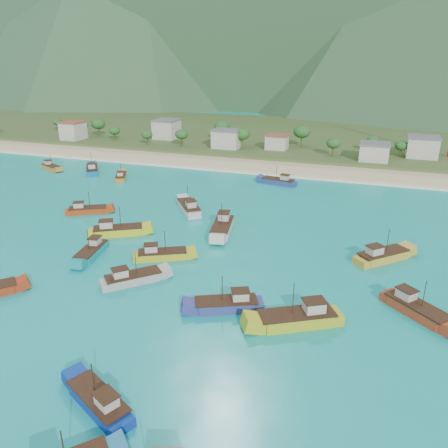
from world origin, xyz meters
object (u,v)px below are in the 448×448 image
(boat_1, at_px, (161,255))
(boat_31, at_px, (117,231))
(boat_10, at_px, (416,310))
(boat_11, at_px, (121,177))
(boat_29, at_px, (92,170))
(boat_4, at_px, (222,228))
(boat_2, at_px, (298,319))
(boat_27, at_px, (99,403))
(boat_8, at_px, (132,279))
(boat_25, at_px, (189,208))
(boat_14, at_px, (51,167))
(boat_0, at_px, (382,257))
(boat_15, at_px, (92,252))
(boat_9, at_px, (87,211))
(boat_19, at_px, (279,182))
(boat_24, at_px, (228,305))

(boat_1, relative_size, boat_31, 0.90)
(boat_10, bearing_deg, boat_11, -81.21)
(boat_1, xyz_separation_m, boat_29, (-49.04, 49.10, 0.15))
(boat_4, bearing_deg, boat_2, 115.43)
(boat_10, bearing_deg, boat_4, -78.11)
(boat_27, bearing_deg, boat_8, 49.53)
(boat_8, bearing_deg, boat_25, 143.34)
(boat_8, relative_size, boat_14, 0.95)
(boat_25, bearing_deg, boat_0, -53.86)
(boat_1, bearing_deg, boat_14, -154.34)
(boat_15, height_order, boat_29, boat_29)
(boat_9, bearing_deg, boat_19, 106.67)
(boat_10, distance_m, boat_15, 54.79)
(boat_4, xyz_separation_m, boat_14, (-69.98, 32.22, -0.28))
(boat_8, distance_m, boat_11, 65.82)
(boat_11, relative_size, boat_14, 0.94)
(boat_11, height_order, boat_14, boat_14)
(boat_1, bearing_deg, boat_4, 131.60)
(boat_4, bearing_deg, boat_11, -45.94)
(boat_14, distance_m, boat_27, 110.71)
(boat_9, relative_size, boat_24, 0.91)
(boat_14, height_order, boat_24, boat_24)
(boat_11, relative_size, boat_31, 0.81)
(boat_8, distance_m, boat_19, 65.32)
(boat_25, bearing_deg, boat_8, -118.49)
(boat_9, height_order, boat_29, boat_29)
(boat_0, distance_m, boat_19, 51.29)
(boat_10, bearing_deg, boat_24, -32.20)
(boat_2, relative_size, boat_24, 1.14)
(boat_8, distance_m, boat_25, 35.20)
(boat_4, bearing_deg, boat_10, 139.64)
(boat_8, xyz_separation_m, boat_29, (-48.71, 58.74, 0.13))
(boat_11, distance_m, boat_19, 46.55)
(boat_0, bearing_deg, boat_24, -85.37)
(boat_4, xyz_separation_m, boat_10, (36.06, -20.27, -0.14))
(boat_14, bearing_deg, boat_27, 66.45)
(boat_10, bearing_deg, boat_25, -80.65)
(boat_19, relative_size, boat_24, 1.01)
(boat_15, distance_m, boat_29, 63.53)
(boat_4, distance_m, boat_27, 50.14)
(boat_4, height_order, boat_19, boat_4)
(boat_1, height_order, boat_8, boat_8)
(boat_2, relative_size, boat_11, 1.32)
(boat_27, bearing_deg, boat_29, 61.72)
(boat_19, xyz_separation_m, boat_27, (1.10, -89.20, -0.07))
(boat_31, bearing_deg, boat_2, 33.76)
(boat_4, relative_size, boat_9, 1.29)
(boat_11, bearing_deg, boat_0, -50.44)
(boat_1, bearing_deg, boat_24, 26.64)
(boat_27, relative_size, boat_31, 0.88)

